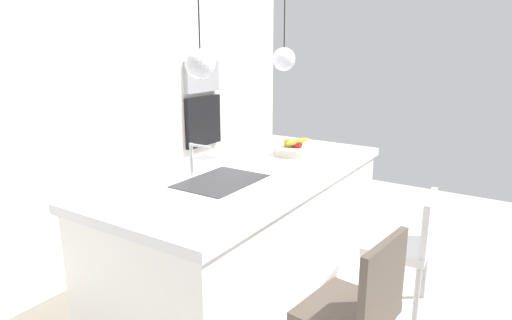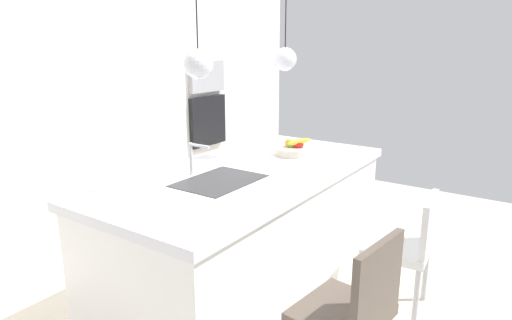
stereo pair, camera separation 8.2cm
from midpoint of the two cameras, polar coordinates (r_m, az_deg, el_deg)
floor at (r=3.50m, az=-1.63°, el=-16.48°), size 6.60×6.60×0.00m
back_wall at (r=4.19m, az=-20.81°, el=6.75°), size 6.00×0.10×2.60m
kitchen_island at (r=3.27m, az=-1.69°, el=-9.28°), size 2.32×1.09×0.95m
sink_basin at (r=2.87m, az=-5.30°, el=-2.78°), size 0.56×0.40×0.02m
faucet at (r=2.97m, az=-8.61°, el=0.63°), size 0.02×0.17×0.22m
fruit_bowl at (r=3.54m, az=3.91°, el=1.42°), size 0.28×0.28×0.15m
microwave at (r=5.10m, az=-7.45°, el=10.48°), size 0.54×0.08×0.34m
oven at (r=5.15m, az=-7.27°, el=4.93°), size 0.56×0.08×0.56m
chair_near at (r=2.45m, az=11.85°, el=-17.71°), size 0.52×0.47×0.90m
chair_middle at (r=3.26m, az=17.87°, el=-9.90°), size 0.48×0.45×0.84m
pendant_light_left at (r=2.62m, az=-8.01°, el=12.04°), size 0.17×0.17×0.77m
pendant_light_right at (r=3.40m, az=2.86°, el=12.72°), size 0.17×0.17×0.77m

